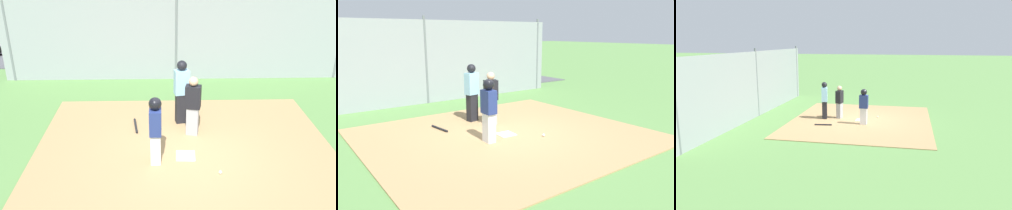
% 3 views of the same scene
% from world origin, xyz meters
% --- Properties ---
extents(ground_plane, '(140.00, 140.00, 0.00)m').
position_xyz_m(ground_plane, '(0.00, 0.00, 0.00)').
color(ground_plane, '#5B8947').
extents(dirt_infield, '(7.20, 6.40, 0.03)m').
position_xyz_m(dirt_infield, '(0.00, 0.00, 0.01)').
color(dirt_infield, '#A88456').
rests_on(dirt_infield, ground_plane).
extents(home_plate, '(0.46, 0.46, 0.02)m').
position_xyz_m(home_plate, '(0.00, 0.00, 0.04)').
color(home_plate, white).
rests_on(home_plate, dirt_infield).
extents(catcher, '(0.43, 0.34, 1.57)m').
position_xyz_m(catcher, '(-0.24, -1.08, 0.84)').
color(catcher, '#9E9EA3').
rests_on(catcher, dirt_infield).
extents(umpire, '(0.42, 0.33, 1.77)m').
position_xyz_m(umpire, '(0.01, -1.75, 0.96)').
color(umpire, black).
rests_on(umpire, dirt_infield).
extents(runner, '(0.28, 0.39, 1.60)m').
position_xyz_m(runner, '(0.69, 0.22, 0.93)').
color(runner, silver).
rests_on(runner, dirt_infield).
extents(baseball_bat, '(0.16, 0.77, 0.06)m').
position_xyz_m(baseball_bat, '(1.24, -1.50, 0.06)').
color(baseball_bat, black).
rests_on(baseball_bat, dirt_infield).
extents(baseball, '(0.07, 0.07, 0.07)m').
position_xyz_m(baseball, '(-0.71, 0.72, 0.07)').
color(baseball, white).
rests_on(baseball, dirt_infield).
extents(backstop_fence, '(12.00, 0.10, 3.35)m').
position_xyz_m(backstop_fence, '(0.00, -5.19, 1.60)').
color(backstop_fence, '#93999E').
rests_on(backstop_fence, ground_plane).
extents(parking_lot, '(18.00, 5.20, 0.04)m').
position_xyz_m(parking_lot, '(0.00, -8.98, 0.02)').
color(parking_lot, '#515156').
rests_on(parking_lot, ground_plane).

